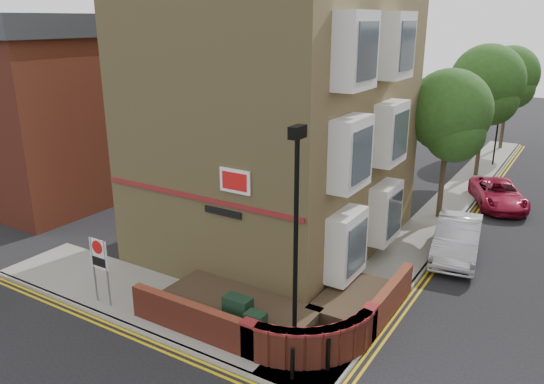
{
  "coord_description": "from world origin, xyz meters",
  "views": [
    {
      "loc": [
        7.49,
        -9.45,
        8.78
      ],
      "look_at": [
        -0.83,
        4.0,
        3.6
      ],
      "focal_mm": 35.0,
      "sensor_mm": 36.0,
      "label": 1
    }
  ],
  "objects_px": {
    "lamppost": "(296,247)",
    "zone_sign": "(99,259)",
    "utility_cabinet_large": "(238,316)",
    "silver_car_near": "(457,238)"
  },
  "relations": [
    {
      "from": "lamppost",
      "to": "silver_car_near",
      "type": "bearing_deg",
      "value": 77.14
    },
    {
      "from": "utility_cabinet_large",
      "to": "zone_sign",
      "type": "bearing_deg",
      "value": -170.31
    },
    {
      "from": "lamppost",
      "to": "utility_cabinet_large",
      "type": "height_order",
      "value": "lamppost"
    },
    {
      "from": "lamppost",
      "to": "utility_cabinet_large",
      "type": "relative_size",
      "value": 5.25
    },
    {
      "from": "lamppost",
      "to": "silver_car_near",
      "type": "distance_m",
      "value": 9.67
    },
    {
      "from": "lamppost",
      "to": "silver_car_near",
      "type": "relative_size",
      "value": 1.38
    },
    {
      "from": "utility_cabinet_large",
      "to": "silver_car_near",
      "type": "bearing_deg",
      "value": 66.13
    },
    {
      "from": "lamppost",
      "to": "zone_sign",
      "type": "bearing_deg",
      "value": -173.93
    },
    {
      "from": "utility_cabinet_large",
      "to": "silver_car_near",
      "type": "distance_m",
      "value": 9.82
    },
    {
      "from": "utility_cabinet_large",
      "to": "silver_car_near",
      "type": "relative_size",
      "value": 0.26
    }
  ]
}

